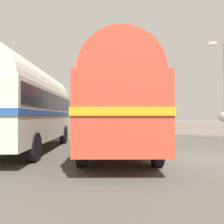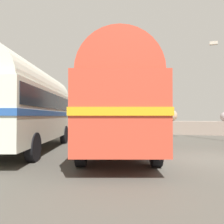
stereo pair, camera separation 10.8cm
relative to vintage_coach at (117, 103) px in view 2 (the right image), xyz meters
name	(u,v)px [view 2 (the right image)]	position (x,y,z in m)	size (l,w,h in m)	color
ground	(208,159)	(3.42, -0.28, -2.04)	(32.00, 26.00, 0.02)	#4B4841
breakwater	(201,127)	(3.45, 11.52, -1.44)	(31.36, 1.86, 2.07)	gray
vintage_coach	(117,103)	(0.00, 0.00, 0.00)	(5.12, 8.89, 3.70)	black
second_coach	(28,104)	(-3.94, -0.62, 0.00)	(5.19, 8.88, 3.70)	black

